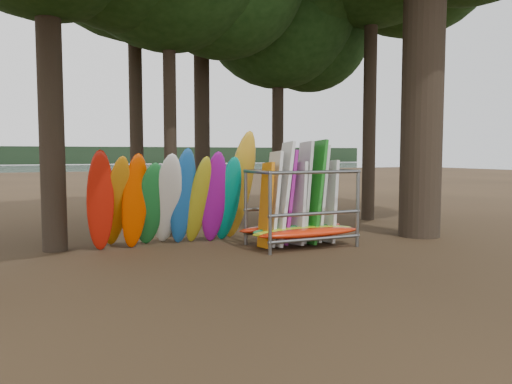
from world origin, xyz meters
name	(u,v)px	position (x,y,z in m)	size (l,w,h in m)	color
ground	(287,251)	(0.00, 0.00, 0.00)	(120.00, 120.00, 0.00)	#47331E
lake	(78,172)	(0.00, 60.00, 0.00)	(160.00, 160.00, 0.00)	gray
far_shore	(59,155)	(0.00, 110.00, 2.00)	(160.00, 4.00, 4.00)	black
oak_3	(278,10)	(3.01, 6.51, 7.97)	(6.92, 6.92, 11.00)	black
kayak_row	(179,198)	(-2.29, 1.80, 1.27)	(4.64, 2.11, 3.23)	red
storage_rack	(301,210)	(0.67, 0.51, 0.97)	(3.15, 1.53, 2.86)	slate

